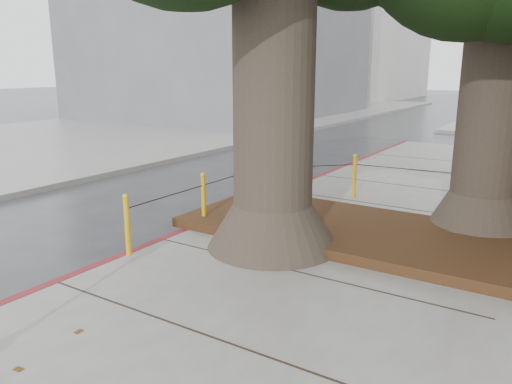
# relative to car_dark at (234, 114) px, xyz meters

# --- Properties ---
(ground) EXTENTS (140.00, 140.00, 0.00)m
(ground) POSITION_rel_car_dark_xyz_m (11.46, -17.53, -0.58)
(ground) COLOR #28282B
(ground) RESTS_ON ground
(sidewalk_opposite) EXTENTS (14.00, 60.00, 0.15)m
(sidewalk_opposite) POSITION_rel_car_dark_xyz_m (-2.54, -7.53, -0.51)
(sidewalk_opposite) COLOR slate
(sidewalk_opposite) RESTS_ON ground
(curb_red) EXTENTS (0.14, 26.00, 0.16)m
(curb_red) POSITION_rel_car_dark_xyz_m (9.46, -15.03, -0.51)
(curb_red) COLOR maroon
(curb_red) RESTS_ON ground
(planter_bed) EXTENTS (6.40, 2.60, 0.16)m
(planter_bed) POSITION_rel_car_dark_xyz_m (12.36, -13.63, -0.35)
(planter_bed) COLOR black
(planter_bed) RESTS_ON sidewalk_main
(building_far_grey) EXTENTS (12.00, 16.00, 12.00)m
(building_far_grey) POSITION_rel_car_dark_xyz_m (-3.54, 4.47, 5.42)
(building_far_grey) COLOR slate
(building_far_grey) RESTS_ON ground
(building_far_white) EXTENTS (12.00, 18.00, 15.00)m
(building_far_white) POSITION_rel_car_dark_xyz_m (-5.54, 27.47, 6.92)
(building_far_white) COLOR silver
(building_far_white) RESTS_ON ground
(bollard_ring) EXTENTS (3.79, 5.39, 0.95)m
(bollard_ring) POSITION_rel_car_dark_xyz_m (10.60, -13.15, 0.08)
(bollard_ring) COLOR yellow
(bollard_ring) RESTS_ON sidewalk_main
(car_dark) EXTENTS (2.13, 4.20, 1.17)m
(car_dark) POSITION_rel_car_dark_xyz_m (0.00, 0.00, 0.00)
(car_dark) COLOR black
(car_dark) RESTS_ON ground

